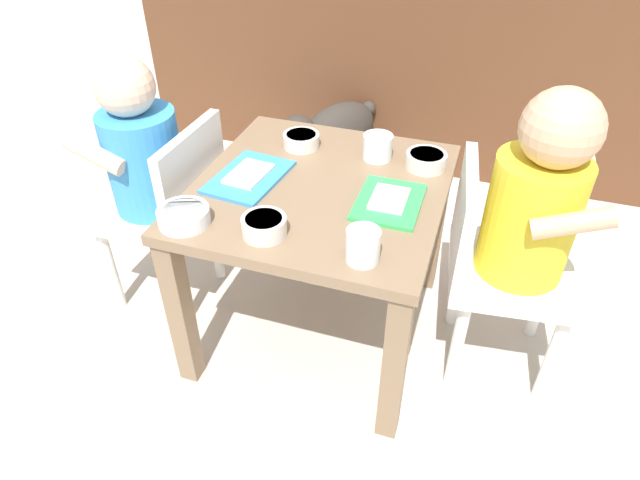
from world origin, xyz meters
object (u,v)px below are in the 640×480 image
(dog, at_px, (331,133))
(veggie_bowl_near, at_px, (426,160))
(veggie_bowl_far, at_px, (301,140))
(food_tray_right, at_px, (389,201))
(cereal_bowl_left_side, at_px, (184,216))
(cereal_bowl_right_side, at_px, (264,226))
(food_tray_left, at_px, (249,176))
(water_cup_left, at_px, (363,247))
(dining_table, at_px, (320,214))
(water_cup_right, at_px, (378,148))
(seated_child_left, at_px, (148,162))
(seated_child_right, at_px, (528,212))

(dog, relative_size, veggie_bowl_near, 4.46)
(dog, xyz_separation_m, veggie_bowl_far, (0.09, -0.53, 0.25))
(dog, height_order, food_tray_right, food_tray_right)
(cereal_bowl_left_side, xyz_separation_m, cereal_bowl_right_side, (0.16, 0.02, 0.00))
(food_tray_left, xyz_separation_m, food_tray_right, (0.31, -0.00, 0.00))
(water_cup_left, bearing_deg, cereal_bowl_right_side, 175.61)
(dining_table, height_order, cereal_bowl_left_side, cereal_bowl_left_side)
(water_cup_left, distance_m, water_cup_right, 0.38)
(dining_table, bearing_deg, seated_child_left, -179.12)
(seated_child_right, xyz_separation_m, veggie_bowl_far, (-0.53, 0.13, 0.01))
(dog, bearing_deg, water_cup_right, -62.20)
(cereal_bowl_right_side, bearing_deg, water_cup_left, -4.39)
(dog, distance_m, water_cup_left, 0.99)
(seated_child_right, height_order, dog, seated_child_right)
(dining_table, bearing_deg, cereal_bowl_left_side, -133.58)
(dog, xyz_separation_m, veggie_bowl_near, (0.39, -0.53, 0.25))
(veggie_bowl_far, bearing_deg, cereal_bowl_left_side, -106.17)
(food_tray_right, relative_size, cereal_bowl_right_side, 2.01)
(water_cup_right, bearing_deg, dining_table, -119.30)
(water_cup_left, bearing_deg, cereal_bowl_left_side, -179.82)
(seated_child_right, distance_m, veggie_bowl_near, 0.26)
(seated_child_left, bearing_deg, water_cup_right, 17.58)
(food_tray_right, bearing_deg, water_cup_left, -91.56)
(water_cup_left, relative_size, water_cup_right, 0.93)
(food_tray_left, relative_size, water_cup_left, 3.34)
(dog, distance_m, veggie_bowl_near, 0.70)
(food_tray_left, xyz_separation_m, water_cup_left, (0.31, -0.19, 0.02))
(seated_child_left, distance_m, seated_child_right, 0.86)
(seated_child_right, bearing_deg, seated_child_left, -177.64)
(dining_table, distance_m, dog, 0.72)
(food_tray_left, distance_m, water_cup_left, 0.37)
(water_cup_left, distance_m, veggie_bowl_far, 0.45)
(water_cup_right, bearing_deg, water_cup_left, -80.26)
(water_cup_left, bearing_deg, veggie_bowl_far, 124.13)
(dining_table, relative_size, veggie_bowl_far, 6.47)
(dining_table, xyz_separation_m, cereal_bowl_left_side, (-0.21, -0.22, 0.09))
(cereal_bowl_left_side, bearing_deg, seated_child_right, 21.15)
(food_tray_left, relative_size, water_cup_right, 3.09)
(food_tray_left, distance_m, veggie_bowl_near, 0.40)
(cereal_bowl_left_side, height_order, veggie_bowl_far, same)
(seated_child_right, height_order, cereal_bowl_left_side, seated_child_right)
(food_tray_left, bearing_deg, cereal_bowl_left_side, -104.28)
(cereal_bowl_left_side, distance_m, veggie_bowl_far, 0.39)
(seated_child_left, distance_m, dog, 0.76)
(food_tray_right, height_order, cereal_bowl_right_side, cereal_bowl_right_side)
(food_tray_left, height_order, water_cup_right, water_cup_right)
(dining_table, xyz_separation_m, seated_child_right, (0.43, 0.03, 0.08))
(cereal_bowl_right_side, xyz_separation_m, veggie_bowl_near, (0.25, 0.35, -0.00))
(water_cup_left, xyz_separation_m, veggie_bowl_near, (0.05, 0.37, -0.01))
(cereal_bowl_right_side, bearing_deg, water_cup_right, 69.74)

